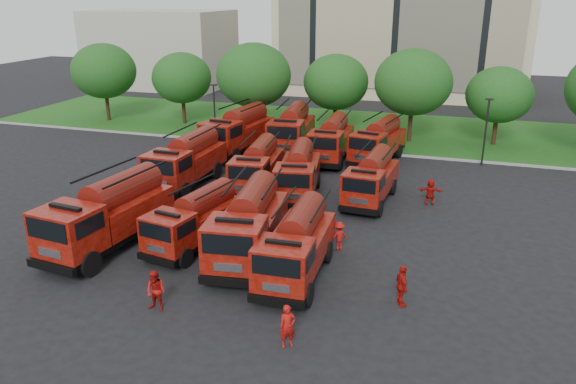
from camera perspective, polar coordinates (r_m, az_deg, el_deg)
name	(u,v)px	position (r m, az deg, el deg)	size (l,w,h in m)	color
ground	(254,235)	(30.69, -3.50, -4.34)	(140.00, 140.00, 0.00)	black
lawn	(349,128)	(54.54, 6.24, 6.48)	(70.00, 16.00, 0.12)	#1D4412
curb	(330,149)	(46.86, 4.27, 4.34)	(70.00, 0.30, 0.14)	gray
side_building	(161,48)	(81.13, -12.74, 14.04)	(18.00, 12.00, 10.00)	#AEAA9A
tree_0	(104,71)	(59.47, -18.21, 11.60)	(6.30, 6.30, 7.70)	#382314
tree_1	(182,78)	(56.20, -10.74, 11.32)	(5.71, 5.71, 6.98)	#382314
tree_2	(254,75)	(51.45, -3.51, 11.77)	(6.72, 6.72, 8.22)	#382314
tree_3	(336,82)	(51.93, 4.89, 11.06)	(5.88, 5.88, 7.19)	#382314
tree_4	(413,82)	(49.34, 12.61, 10.83)	(6.55, 6.55, 8.01)	#382314
tree_5	(499,95)	(50.37, 20.68, 9.21)	(5.46, 5.46, 6.68)	#382314
lamp_post_0	(214,110)	(48.73, -7.48, 8.25)	(0.60, 0.25, 5.11)	black
lamp_post_1	(486,128)	(44.42, 19.47, 6.15)	(0.60, 0.25, 5.11)	black
fire_truck_0	(108,214)	(29.97, -17.82, -2.14)	(3.70, 8.24, 3.62)	black
fire_truck_1	(195,219)	(29.24, -9.41, -2.75)	(3.27, 6.63, 2.89)	black
fire_truck_2	(249,225)	(27.54, -4.03, -3.31)	(3.59, 7.90, 3.47)	black
fire_truck_3	(297,245)	(25.76, 0.89, -5.38)	(2.75, 6.98, 3.14)	black
fire_truck_4	(187,160)	(38.42, -10.26, 3.17)	(2.93, 7.65, 3.46)	black
fire_truck_5	(257,166)	(37.27, -3.12, 2.65)	(3.10, 7.02, 3.10)	black
fire_truck_6	(298,172)	(35.82, 1.05, 2.00)	(3.56, 7.22, 3.15)	black
fire_truck_7	(371,178)	(35.30, 8.47, 1.40)	(2.77, 6.76, 3.01)	black
fire_truck_8	(238,131)	(45.84, -5.08, 6.23)	(3.78, 8.25, 3.62)	black
fire_truck_9	(292,129)	(46.21, 0.39, 6.37)	(3.50, 8.05, 3.56)	black
fire_truck_10	(331,140)	(43.72, 4.43, 5.33)	(2.83, 7.23, 3.25)	black
fire_truck_11	(378,141)	(43.78, 9.16, 5.10)	(3.67, 7.31, 3.18)	black
firefighter_0	(288,346)	(21.79, -0.03, -15.34)	(0.62, 0.45, 1.70)	#A8110C
firefighter_1	(158,310)	(24.48, -13.11, -11.58)	(0.87, 0.48, 1.78)	#A8110C
firefighter_2	(400,305)	(24.64, 11.35, -11.22)	(1.09, 0.62, 1.85)	#A8110C
firefighter_3	(338,249)	(29.06, 5.15, -5.84)	(0.98, 0.51, 1.52)	#A8110C
firefighter_4	(172,223)	(32.81, -11.71, -3.09)	(0.77, 0.50, 1.58)	#A8110C
firefighter_5	(429,204)	(35.96, 14.15, -1.22)	(1.52, 0.65, 1.64)	#A8110C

